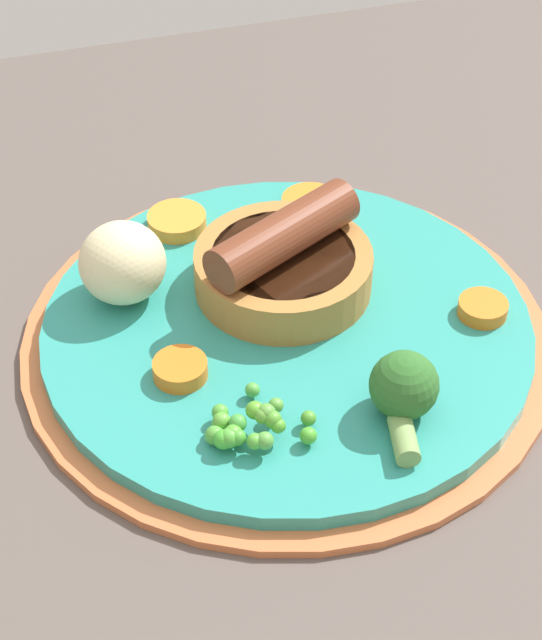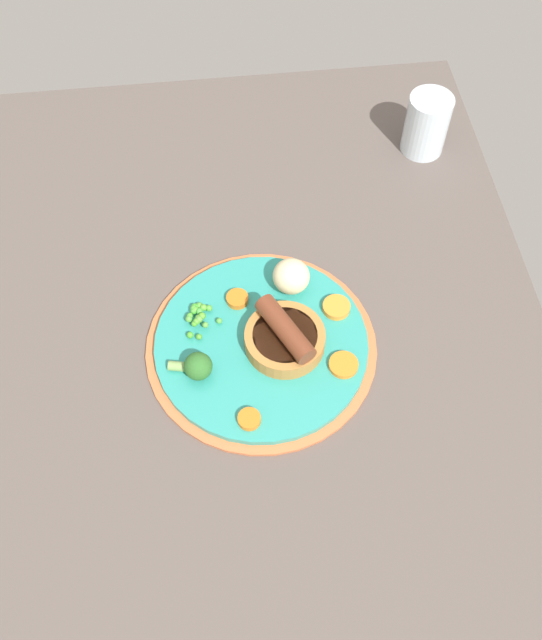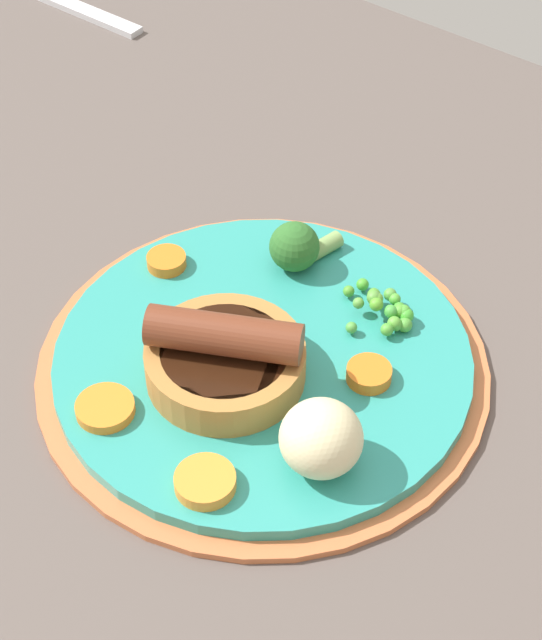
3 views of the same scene
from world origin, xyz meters
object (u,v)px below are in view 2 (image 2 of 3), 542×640
object	(u,v)px
pea_pile	(198,315)
drinking_glass	(426,124)
carrot_slice_1	(237,299)
broccoli_floret_near	(196,364)
sausage_pudding	(285,337)
carrot_slice_2	(344,365)
carrot_slice_3	(336,307)
dinner_plate	(261,345)
potato_chunk_0	(291,276)
carrot_slice_0	(249,419)

from	to	relation	value
pea_pile	drinking_glass	size ratio (longest dim) A/B	0.59
carrot_slice_1	drinking_glass	size ratio (longest dim) A/B	0.30
broccoli_floret_near	carrot_slice_1	xyz separation A→B (cm)	(9.51, -5.69, -1.17)
pea_pile	carrot_slice_1	xyz separation A→B (cm)	(2.17, -5.08, -0.42)
pea_pile	sausage_pudding	bearing A→B (deg)	-115.69
carrot_slice_2	drinking_glass	distance (cm)	40.98
sausage_pudding	carrot_slice_3	distance (cm)	8.50
carrot_slice_2	pea_pile	bearing A→B (deg)	62.58
dinner_plate	carrot_slice_2	bearing A→B (deg)	-115.39
drinking_glass	potato_chunk_0	bearing A→B (deg)	136.34
carrot_slice_0	carrot_slice_1	distance (cm)	16.78
sausage_pudding	carrot_slice_1	size ratio (longest dim) A/B	3.51
carrot_slice_0	carrot_slice_2	size ratio (longest dim) A/B	0.76
broccoli_floret_near	carrot_slice_2	size ratio (longest dim) A/B	1.52
pea_pile	carrot_slice_1	size ratio (longest dim) A/B	1.95
dinner_plate	carrot_slice_0	world-z (taller)	carrot_slice_0
potato_chunk_0	carrot_slice_2	xyz separation A→B (cm)	(-12.39, -4.79, -1.92)
potato_chunk_0	carrot_slice_2	distance (cm)	13.42
potato_chunk_0	carrot_slice_1	world-z (taller)	potato_chunk_0
carrot_slice_1	carrot_slice_0	bearing A→B (deg)	179.54
potato_chunk_0	carrot_slice_0	distance (cm)	19.68
carrot_slice_2	carrot_slice_3	distance (cm)	8.27
broccoli_floret_near	carrot_slice_2	xyz separation A→B (cm)	(-1.45, -17.57, -1.27)
pea_pile	carrot_slice_3	xyz separation A→B (cm)	(-0.54, -17.44, -0.44)
sausage_pudding	carrot_slice_0	size ratio (longest dim) A/B	3.66
pea_pile	dinner_plate	bearing A→B (deg)	-119.91
broccoli_floret_near	potato_chunk_0	distance (cm)	16.83
dinner_plate	drinking_glass	xyz separation A→B (cm)	(32.05, -27.79, 4.06)
carrot_slice_3	carrot_slice_1	bearing A→B (deg)	77.67
potato_chunk_0	carrot_slice_3	distance (cm)	6.95
dinner_plate	sausage_pudding	size ratio (longest dim) A/B	2.92
potato_chunk_0	carrot_slice_1	size ratio (longest dim) A/B	1.70
carrot_slice_0	broccoli_floret_near	bearing A→B (deg)	37.39
sausage_pudding	pea_pile	size ratio (longest dim) A/B	1.80
broccoli_floret_near	pea_pile	bearing A→B (deg)	97.52
pea_pile	broccoli_floret_near	xyz separation A→B (cm)	(-7.34, 0.61, 0.75)
sausage_pudding	carrot_slice_3	xyz separation A→B (cm)	(4.41, -7.15, -1.31)
dinner_plate	drinking_glass	bearing A→B (deg)	-40.93
pea_pile	drinking_glass	xyz separation A→B (cm)	(27.77, -35.23, 2.35)
broccoli_floret_near	drinking_glass	distance (cm)	50.20
sausage_pudding	carrot_slice_1	xyz separation A→B (cm)	(7.11, 5.21, -1.28)
broccoli_floret_near	carrot_slice_1	bearing A→B (deg)	71.38
dinner_plate	carrot_slice_1	world-z (taller)	carrot_slice_1
drinking_glass	pea_pile	bearing A→B (deg)	128.24
sausage_pudding	carrot_slice_3	size ratio (longest dim) A/B	2.80
dinner_plate	carrot_slice_0	size ratio (longest dim) A/B	10.69
pea_pile	carrot_slice_3	size ratio (longest dim) A/B	1.56
dinner_plate	broccoli_floret_near	world-z (taller)	broccoli_floret_near
sausage_pudding	drinking_glass	bearing A→B (deg)	115.61
dinner_plate	carrot_slice_1	bearing A→B (deg)	20.12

